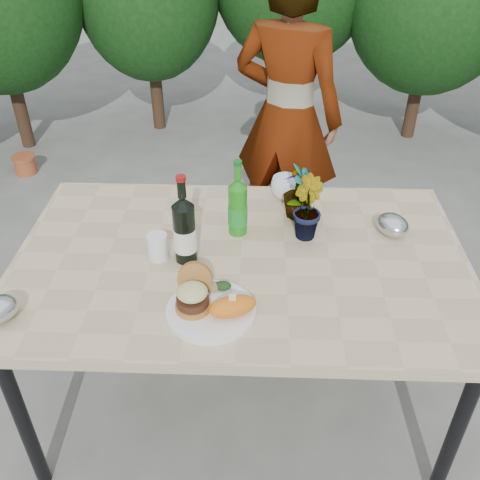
{
  "coord_description": "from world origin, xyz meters",
  "views": [
    {
      "loc": [
        0.05,
        -1.5,
        1.9
      ],
      "look_at": [
        0.0,
        -0.08,
        0.88
      ],
      "focal_mm": 40.0,
      "sensor_mm": 36.0,
      "label": 1
    }
  ],
  "objects_px": {
    "patio_table": "(241,269)",
    "wine_bottle": "(185,230)",
    "person": "(287,118)",
    "dinner_plate": "(211,311)"
  },
  "relations": [
    {
      "from": "patio_table",
      "to": "dinner_plate",
      "type": "height_order",
      "value": "dinner_plate"
    },
    {
      "from": "dinner_plate",
      "to": "person",
      "type": "bearing_deg",
      "value": 78.68
    },
    {
      "from": "patio_table",
      "to": "wine_bottle",
      "type": "xyz_separation_m",
      "value": [
        -0.19,
        -0.02,
        0.18
      ]
    },
    {
      "from": "wine_bottle",
      "to": "person",
      "type": "relative_size",
      "value": 0.21
    },
    {
      "from": "dinner_plate",
      "to": "person",
      "type": "distance_m",
      "value": 1.44
    },
    {
      "from": "dinner_plate",
      "to": "person",
      "type": "height_order",
      "value": "person"
    },
    {
      "from": "patio_table",
      "to": "person",
      "type": "height_order",
      "value": "person"
    },
    {
      "from": "patio_table",
      "to": "person",
      "type": "distance_m",
      "value": 1.15
    },
    {
      "from": "dinner_plate",
      "to": "wine_bottle",
      "type": "height_order",
      "value": "wine_bottle"
    },
    {
      "from": "dinner_plate",
      "to": "wine_bottle",
      "type": "distance_m",
      "value": 0.31
    }
  ]
}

